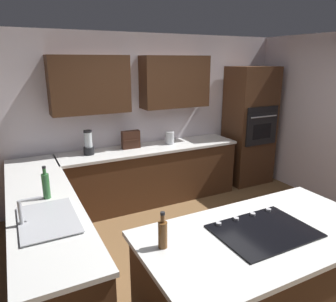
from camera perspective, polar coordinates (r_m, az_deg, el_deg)
ground_plane at (r=3.94m, az=9.33°, el=-18.01°), size 14.00×14.00×0.00m
wall_back at (r=5.06m, az=-4.43°, el=7.70°), size 6.00×0.44×2.60m
lower_cabinets_back at (r=5.03m, az=-3.02°, el=-4.46°), size 2.80×0.60×0.86m
countertop_back at (r=4.88m, az=-3.10°, el=0.49°), size 2.84×0.64×0.04m
lower_cabinets_side at (r=3.60m, az=-21.24°, el=-14.45°), size 0.60×2.90×0.86m
countertop_side at (r=3.40m, az=-22.01°, el=-7.88°), size 0.64×2.94×0.04m
island_base at (r=2.92m, az=16.19°, el=-21.86°), size 1.91×0.95×0.86m
island_top at (r=2.67m, az=16.97°, el=-14.20°), size 1.99×1.03×0.04m
wall_oven at (r=5.88m, az=14.56°, el=4.39°), size 0.80×0.66×2.10m
sink_unit at (r=2.88m, az=-21.12°, el=-11.43°), size 0.46×0.70×0.23m
cooktop at (r=2.66m, az=16.93°, el=-13.63°), size 0.76×0.56×0.03m
blender at (r=4.59m, az=-14.24°, el=1.21°), size 0.15×0.15×0.35m
spice_rack at (r=4.81m, az=-6.78°, el=2.07°), size 0.28×0.11×0.27m
kettle at (r=5.04m, az=0.32°, el=2.42°), size 0.14×0.14×0.20m
dish_soap_bottle at (r=3.28m, az=-21.29°, el=-5.81°), size 0.07×0.07×0.33m
oil_bottle at (r=2.31m, az=-0.97°, el=-14.75°), size 0.07×0.07×0.28m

